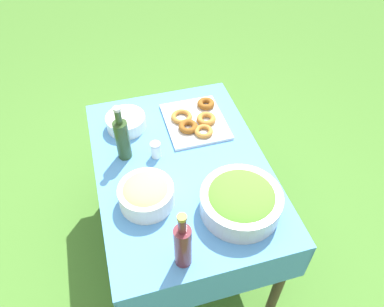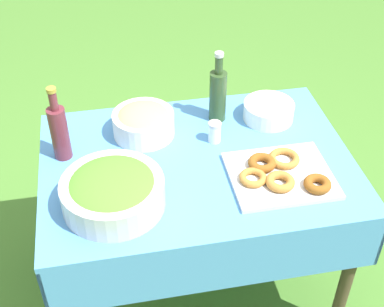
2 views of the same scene
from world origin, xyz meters
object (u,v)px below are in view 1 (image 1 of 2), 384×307
object	(u,v)px
plate_stack	(126,122)
wine_bottle	(183,245)
pasta_bowl	(146,194)
olive_oil_bottle	(122,138)
salad_bowl	(241,200)
donut_platter	(196,120)

from	to	relation	value
plate_stack	wine_bottle	bearing A→B (deg)	6.24
plate_stack	wine_bottle	size ratio (longest dim) A/B	0.68
pasta_bowl	plate_stack	world-z (taller)	pasta_bowl
olive_oil_bottle	wine_bottle	size ratio (longest dim) A/B	1.01
pasta_bowl	plate_stack	distance (m)	0.51
pasta_bowl	plate_stack	size ratio (longest dim) A/B	1.17
salad_bowl	wine_bottle	xyz separation A→B (m)	(0.17, -0.30, 0.05)
salad_bowl	plate_stack	size ratio (longest dim) A/B	1.69
pasta_bowl	donut_platter	xyz separation A→B (m)	(-0.44, 0.35, -0.04)
plate_stack	wine_bottle	world-z (taller)	wine_bottle
salad_bowl	plate_stack	world-z (taller)	salad_bowl
salad_bowl	pasta_bowl	bearing A→B (deg)	-111.31
salad_bowl	donut_platter	bearing A→B (deg)	-177.57
pasta_bowl	plate_stack	bearing A→B (deg)	-178.91
pasta_bowl	wine_bottle	distance (m)	0.33
donut_platter	olive_oil_bottle	xyz separation A→B (m)	(0.14, -0.40, 0.10)
salad_bowl	pasta_bowl	world-z (taller)	salad_bowl
pasta_bowl	donut_platter	distance (m)	0.57
donut_platter	wine_bottle	size ratio (longest dim) A/B	1.21
salad_bowl	wine_bottle	size ratio (longest dim) A/B	1.15
pasta_bowl	plate_stack	xyz separation A→B (m)	(-0.51, -0.01, -0.02)
donut_platter	plate_stack	distance (m)	0.37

